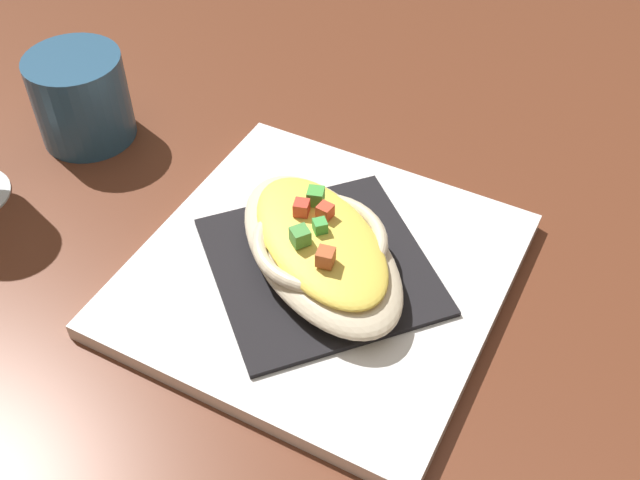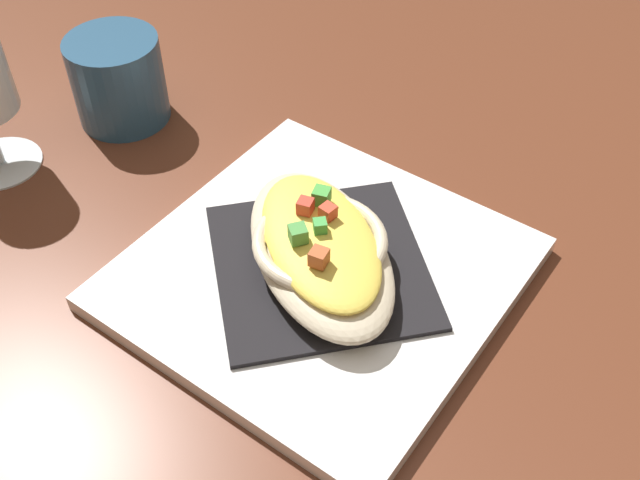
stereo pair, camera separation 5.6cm
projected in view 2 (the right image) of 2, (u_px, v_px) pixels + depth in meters
ground_plane at (320, 279)px, 0.59m from camera, size 2.60×2.60×0.00m
square_plate at (320, 273)px, 0.59m from camera, size 0.33×0.33×0.01m
folded_napkin at (320, 265)px, 0.58m from camera, size 0.22×0.22×0.00m
gratin_dish at (320, 246)px, 0.56m from camera, size 0.20×0.19×0.05m
coffee_mug at (118, 83)px, 0.71m from camera, size 0.09×0.11×0.08m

